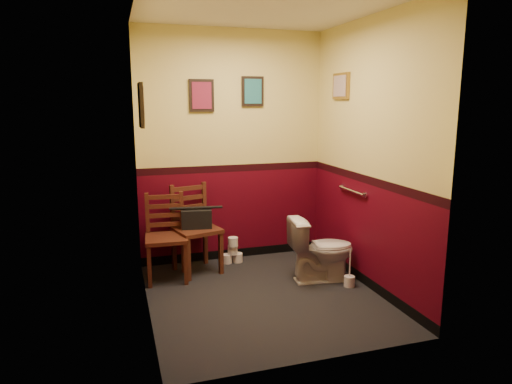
# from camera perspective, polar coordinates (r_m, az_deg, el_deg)

# --- Properties ---
(floor) EXTENTS (2.20, 2.40, 0.00)m
(floor) POSITION_cam_1_polar(r_m,az_deg,el_deg) (4.60, 0.95, -12.90)
(floor) COLOR black
(floor) RESTS_ON ground
(ceiling) EXTENTS (2.20, 2.40, 0.00)m
(ceiling) POSITION_cam_1_polar(r_m,az_deg,el_deg) (4.28, 1.08, 22.25)
(ceiling) COLOR silver
(ceiling) RESTS_ON ground
(wall_back) EXTENTS (2.20, 0.00, 2.70)m
(wall_back) POSITION_cam_1_polar(r_m,az_deg,el_deg) (5.38, -3.03, 5.53)
(wall_back) COLOR #480412
(wall_back) RESTS_ON ground
(wall_front) EXTENTS (2.20, 0.00, 2.70)m
(wall_front) POSITION_cam_1_polar(r_m,az_deg,el_deg) (3.13, 7.94, 1.39)
(wall_front) COLOR #480412
(wall_front) RESTS_ON ground
(wall_left) EXTENTS (0.00, 2.40, 2.70)m
(wall_left) POSITION_cam_1_polar(r_m,az_deg,el_deg) (4.03, -14.03, 3.33)
(wall_left) COLOR #480412
(wall_left) RESTS_ON ground
(wall_right) EXTENTS (0.00, 2.40, 2.70)m
(wall_right) POSITION_cam_1_polar(r_m,az_deg,el_deg) (4.70, 13.89, 4.40)
(wall_right) COLOR #480412
(wall_right) RESTS_ON ground
(grab_bar) EXTENTS (0.05, 0.56, 0.06)m
(grab_bar) POSITION_cam_1_polar(r_m,az_deg,el_deg) (4.96, 11.89, 0.15)
(grab_bar) COLOR silver
(grab_bar) RESTS_ON wall_right
(framed_print_back_a) EXTENTS (0.28, 0.04, 0.36)m
(framed_print_back_a) POSITION_cam_1_polar(r_m,az_deg,el_deg) (5.26, -6.82, 11.88)
(framed_print_back_a) COLOR black
(framed_print_back_a) RESTS_ON wall_back
(framed_print_back_b) EXTENTS (0.26, 0.04, 0.34)m
(framed_print_back_b) POSITION_cam_1_polar(r_m,az_deg,el_deg) (5.41, -0.42, 12.47)
(framed_print_back_b) COLOR black
(framed_print_back_b) RESTS_ON wall_back
(framed_print_left) EXTENTS (0.04, 0.30, 0.38)m
(framed_print_left) POSITION_cam_1_polar(r_m,az_deg,el_deg) (4.10, -14.16, 10.46)
(framed_print_left) COLOR black
(framed_print_left) RESTS_ON wall_left
(framed_print_right) EXTENTS (0.04, 0.34, 0.28)m
(framed_print_right) POSITION_cam_1_polar(r_m,az_deg,el_deg) (5.18, 10.56, 12.90)
(framed_print_right) COLOR olive
(framed_print_right) RESTS_ON wall_right
(toilet) EXTENTS (0.73, 0.46, 0.68)m
(toilet) POSITION_cam_1_polar(r_m,az_deg,el_deg) (4.93, 8.18, -7.15)
(toilet) COLOR white
(toilet) RESTS_ON floor
(toilet_brush) EXTENTS (0.11, 0.11, 0.40)m
(toilet_brush) POSITION_cam_1_polar(r_m,az_deg,el_deg) (4.90, 11.58, -10.78)
(toilet_brush) COLOR silver
(toilet_brush) RESTS_ON floor
(chair_left) EXTENTS (0.46, 0.46, 0.92)m
(chair_left) POSITION_cam_1_polar(r_m,az_deg,el_deg) (4.98, -11.18, -5.55)
(chair_left) COLOR #512618
(chair_left) RESTS_ON floor
(chair_right) EXTENTS (0.56, 0.56, 0.98)m
(chair_right) POSITION_cam_1_polar(r_m,az_deg,el_deg) (5.14, -7.63, -4.57)
(chair_right) COLOR #512618
(chair_right) RESTS_ON floor
(handbag) EXTENTS (0.35, 0.21, 0.24)m
(handbag) POSITION_cam_1_polar(r_m,az_deg,el_deg) (5.07, -7.46, -3.32)
(handbag) COLOR black
(handbag) RESTS_ON chair_right
(tp_stack) EXTENTS (0.24, 0.15, 0.32)m
(tp_stack) POSITION_cam_1_polar(r_m,az_deg,el_deg) (5.45, -2.94, -7.50)
(tp_stack) COLOR silver
(tp_stack) RESTS_ON floor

